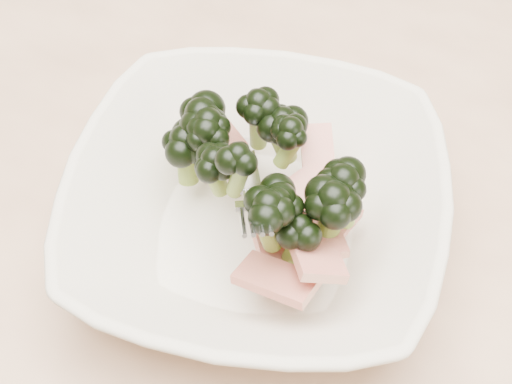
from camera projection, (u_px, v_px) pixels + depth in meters
dining_table at (227, 248)px, 0.63m from camera, size 1.20×0.80×0.75m
broccoli_dish at (256, 202)px, 0.50m from camera, size 0.33×0.33×0.11m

